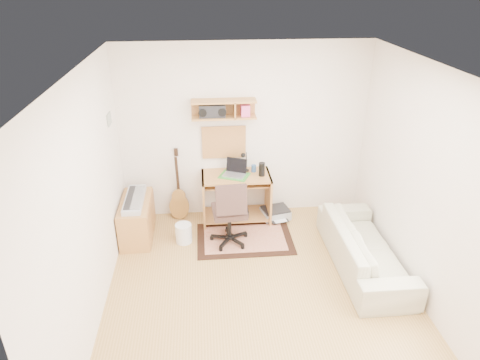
{
  "coord_description": "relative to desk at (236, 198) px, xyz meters",
  "views": [
    {
      "loc": [
        -0.61,
        -3.93,
        3.45
      ],
      "look_at": [
        -0.15,
        1.05,
        1.0
      ],
      "focal_mm": 32.39,
      "sensor_mm": 36.0,
      "label": 1
    }
  ],
  "objects": [
    {
      "name": "music_keyboard",
      "position": [
        -1.44,
        -0.31,
        0.21
      ],
      "size": [
        0.25,
        0.79,
        0.07
      ],
      "primitive_type": "cube",
      "color": "#B2B5BA",
      "rests_on": "cabinet"
    },
    {
      "name": "cork_board",
      "position": [
        -0.16,
        0.25,
        0.79
      ],
      "size": [
        0.64,
        0.03,
        0.49
      ],
      "primitive_type": "cube",
      "color": "#A48152",
      "rests_on": "back_wall"
    },
    {
      "name": "desk",
      "position": [
        0.0,
        0.0,
        0.0
      ],
      "size": [
        1.0,
        0.55,
        0.75
      ],
      "primitive_type": null,
      "color": "#C28544",
      "rests_on": "floor"
    },
    {
      "name": "boombox",
      "position": [
        -0.32,
        0.15,
        1.3
      ],
      "size": [
        0.36,
        0.17,
        0.19
      ],
      "primitive_type": "cube",
      "color": "black",
      "rests_on": "wall_shelf"
    },
    {
      "name": "wall_photo",
      "position": [
        -1.64,
        -0.23,
        1.34
      ],
      "size": [
        0.02,
        0.2,
        0.15
      ],
      "primitive_type": "cube",
      "color": "#4C8CBF",
      "rests_on": "left_wall"
    },
    {
      "name": "cabinet",
      "position": [
        -1.44,
        -0.31,
        -0.1
      ],
      "size": [
        0.4,
        0.9,
        0.55
      ],
      "primitive_type": "cube",
      "color": "#C28544",
      "rests_on": "floor"
    },
    {
      "name": "task_chair",
      "position": [
        -0.14,
        -0.6,
        0.12
      ],
      "size": [
        0.54,
        0.54,
        1.0
      ],
      "primitive_type": null,
      "rotation": [
        0.0,
        0.0,
        0.07
      ],
      "color": "#3B2823",
      "rests_on": "floor"
    },
    {
      "name": "waste_basket",
      "position": [
        -0.78,
        -0.53,
        -0.24
      ],
      "size": [
        0.23,
        0.23,
        0.27
      ],
      "primitive_type": "cylinder",
      "rotation": [
        0.0,
        0.0,
        -0.01
      ],
      "color": "white",
      "rests_on": "floor"
    },
    {
      "name": "ceiling",
      "position": [
        0.14,
        -1.73,
        2.23
      ],
      "size": [
        3.6,
        4.0,
        0.01
      ],
      "primitive_type": "cube",
      "color": "white",
      "rests_on": "ground"
    },
    {
      "name": "rug",
      "position": [
        0.07,
        -0.55,
        -0.37
      ],
      "size": [
        1.34,
        0.9,
        0.02
      ],
      "primitive_type": "cube",
      "rotation": [
        0.0,
        0.0,
        -0.0
      ],
      "color": "beige",
      "rests_on": "floor"
    },
    {
      "name": "printer",
      "position": [
        0.6,
        0.0,
        -0.29
      ],
      "size": [
        0.47,
        0.4,
        0.15
      ],
      "primitive_type": "cube",
      "rotation": [
        0.0,
        0.0,
        0.23
      ],
      "color": "#A5A8AA",
      "rests_on": "floor"
    },
    {
      "name": "sofa",
      "position": [
        1.52,
        -1.28,
        -0.01
      ],
      "size": [
        0.55,
        1.88,
        0.73
      ],
      "primitive_type": "imported",
      "rotation": [
        0.0,
        0.0,
        1.57
      ],
      "color": "#BBB594",
      "rests_on": "floor"
    },
    {
      "name": "left_wall",
      "position": [
        -1.66,
        -1.73,
        0.93
      ],
      "size": [
        0.01,
        4.0,
        2.6
      ],
      "primitive_type": "cube",
      "color": "white",
      "rests_on": "ground"
    },
    {
      "name": "guitar",
      "position": [
        -0.86,
        0.13,
        0.18
      ],
      "size": [
        0.31,
        0.2,
        1.11
      ],
      "primitive_type": null,
      "rotation": [
        0.0,
        0.0,
        -0.05
      ],
      "color": "#A47232",
      "rests_on": "floor"
    },
    {
      "name": "desk_lamp",
      "position": [
        0.16,
        0.14,
        0.53
      ],
      "size": [
        0.1,
        0.1,
        0.3
      ],
      "primitive_type": null,
      "color": "black",
      "rests_on": "desk"
    },
    {
      "name": "speaker",
      "position": [
        0.37,
        -0.05,
        0.48
      ],
      "size": [
        0.09,
        0.09,
        0.2
      ],
      "primitive_type": "cylinder",
      "color": "black",
      "rests_on": "desk"
    },
    {
      "name": "pencil_cup",
      "position": [
        0.27,
        0.1,
        0.43
      ],
      "size": [
        0.07,
        0.07,
        0.1
      ],
      "primitive_type": "cylinder",
      "color": "#325C97",
      "rests_on": "desk"
    },
    {
      "name": "back_wall",
      "position": [
        0.14,
        0.28,
        0.93
      ],
      "size": [
        3.6,
        0.01,
        2.6
      ],
      "primitive_type": "cube",
      "color": "white",
      "rests_on": "ground"
    },
    {
      "name": "right_wall",
      "position": [
        1.95,
        -1.73,
        0.93
      ],
      "size": [
        0.01,
        4.0,
        2.6
      ],
      "primitive_type": "cube",
      "color": "white",
      "rests_on": "ground"
    },
    {
      "name": "laptop",
      "position": [
        -0.03,
        -0.02,
        0.49
      ],
      "size": [
        0.41,
        0.41,
        0.24
      ],
      "primitive_type": null,
      "rotation": [
        0.0,
        0.0,
        -0.42
      ],
      "color": "silver",
      "rests_on": "desk"
    },
    {
      "name": "floor",
      "position": [
        0.14,
        -1.73,
        -0.38
      ],
      "size": [
        3.6,
        4.0,
        0.01
      ],
      "primitive_type": "cube",
      "color": "tan",
      "rests_on": "ground"
    },
    {
      "name": "wall_shelf",
      "position": [
        -0.16,
        0.15,
        1.32
      ],
      "size": [
        0.9,
        0.25,
        0.26
      ],
      "primitive_type": "cube",
      "color": "#C28544",
      "rests_on": "back_wall"
    }
  ]
}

